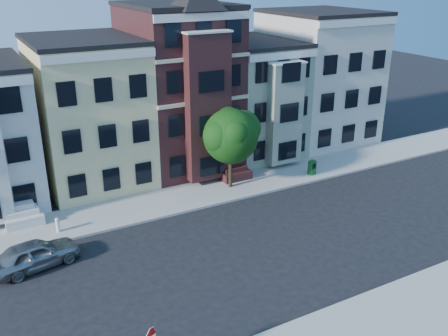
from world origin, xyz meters
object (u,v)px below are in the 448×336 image
fire_hydrant (58,226)px  parked_car (35,254)px  street_tree (231,140)px  newspaper_box (312,168)px

fire_hydrant → parked_car: bearing=-119.6°
fire_hydrant → street_tree: bearing=3.9°
newspaper_box → fire_hydrant: 18.60m
parked_car → newspaper_box: 20.55m
street_tree → newspaper_box: size_ratio=6.53×
street_tree → newspaper_box: street_tree is taller
parked_car → newspaper_box: bearing=-92.5°
fire_hydrant → newspaper_box: bearing=-0.4°
parked_car → fire_hydrant: parked_car is taller
parked_car → newspaper_box: size_ratio=4.19×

